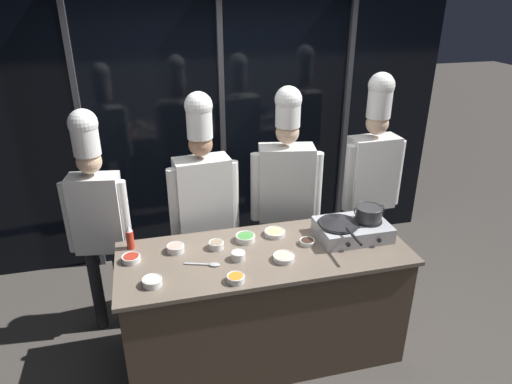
{
  "coord_description": "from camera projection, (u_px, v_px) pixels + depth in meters",
  "views": [
    {
      "loc": [
        -0.72,
        -2.63,
        2.61
      ],
      "look_at": [
        0.0,
        0.25,
        1.25
      ],
      "focal_mm": 32.0,
      "sensor_mm": 36.0,
      "label": 1
    }
  ],
  "objects": [
    {
      "name": "ground_plane",
      "position": [
        264.0,
        350.0,
        3.57
      ],
      "size": [
        24.0,
        24.0,
        0.0
      ],
      "primitive_type": "plane",
      "color": "#47423D"
    },
    {
      "name": "window_wall_back",
      "position": [
        222.0,
        126.0,
        4.43
      ],
      "size": [
        4.53,
        0.09,
        2.7
      ],
      "color": "black",
      "rests_on": "ground_plane"
    },
    {
      "name": "demo_counter",
      "position": [
        264.0,
        303.0,
        3.38
      ],
      "size": [
        2.04,
        0.78,
        0.9
      ],
      "color": "#4C3D2D",
      "rests_on": "ground_plane"
    },
    {
      "name": "portable_stove",
      "position": [
        352.0,
        229.0,
        3.36
      ],
      "size": [
        0.52,
        0.37,
        0.12
      ],
      "color": "#B2B5BA",
      "rests_on": "demo_counter"
    },
    {
      "name": "frying_pan",
      "position": [
        339.0,
        221.0,
        3.3
      ],
      "size": [
        0.3,
        0.52,
        0.05
      ],
      "color": "#232326",
      "rests_on": "portable_stove"
    },
    {
      "name": "stock_pot",
      "position": [
        369.0,
        213.0,
        3.34
      ],
      "size": [
        0.22,
        0.2,
        0.11
      ],
      "color": "#333335",
      "rests_on": "portable_stove"
    },
    {
      "name": "squeeze_bottle_chili",
      "position": [
        130.0,
        238.0,
        3.2
      ],
      "size": [
        0.05,
        0.05,
        0.18
      ],
      "color": "red",
      "rests_on": "demo_counter"
    },
    {
      "name": "prep_bowl_rice",
      "position": [
        238.0,
        255.0,
        3.09
      ],
      "size": [
        0.1,
        0.1,
        0.06
      ],
      "color": "white",
      "rests_on": "demo_counter"
    },
    {
      "name": "prep_bowl_soy_glaze",
      "position": [
        307.0,
        242.0,
        3.28
      ],
      "size": [
        0.11,
        0.11,
        0.03
      ],
      "color": "white",
      "rests_on": "demo_counter"
    },
    {
      "name": "prep_bowl_carrots",
      "position": [
        236.0,
        278.0,
        2.86
      ],
      "size": [
        0.11,
        0.11,
        0.04
      ],
      "color": "white",
      "rests_on": "demo_counter"
    },
    {
      "name": "prep_bowl_chicken",
      "position": [
        284.0,
        257.0,
        3.09
      ],
      "size": [
        0.15,
        0.15,
        0.04
      ],
      "color": "white",
      "rests_on": "demo_counter"
    },
    {
      "name": "prep_bowl_onion",
      "position": [
        152.0,
        281.0,
        2.83
      ],
      "size": [
        0.13,
        0.13,
        0.05
      ],
      "color": "white",
      "rests_on": "demo_counter"
    },
    {
      "name": "prep_bowl_ginger",
      "position": [
        275.0,
        233.0,
        3.4
      ],
      "size": [
        0.16,
        0.16,
        0.04
      ],
      "color": "white",
      "rests_on": "demo_counter"
    },
    {
      "name": "prep_bowl_shrimp",
      "position": [
        176.0,
        248.0,
        3.19
      ],
      "size": [
        0.12,
        0.12,
        0.05
      ],
      "color": "white",
      "rests_on": "demo_counter"
    },
    {
      "name": "prep_bowl_scallions",
      "position": [
        245.0,
        237.0,
        3.32
      ],
      "size": [
        0.15,
        0.15,
        0.05
      ],
      "color": "white",
      "rests_on": "demo_counter"
    },
    {
      "name": "prep_bowl_mushrooms",
      "position": [
        216.0,
        245.0,
        3.22
      ],
      "size": [
        0.11,
        0.11,
        0.05
      ],
      "color": "white",
      "rests_on": "demo_counter"
    },
    {
      "name": "prep_bowl_chili_flakes",
      "position": [
        131.0,
        258.0,
        3.07
      ],
      "size": [
        0.13,
        0.13,
        0.04
      ],
      "color": "white",
      "rests_on": "demo_counter"
    },
    {
      "name": "serving_spoon_slotted",
      "position": [
        209.0,
        264.0,
        3.04
      ],
      "size": [
        0.24,
        0.11,
        0.02
      ],
      "color": "#B2B5BA",
      "rests_on": "demo_counter"
    },
    {
      "name": "chef_head",
      "position": [
        97.0,
        208.0,
        3.37
      ],
      "size": [
        0.47,
        0.24,
        1.85
      ],
      "rotation": [
        0.0,
        0.0,
        2.98
      ],
      "color": "#232326",
      "rests_on": "ground_plane"
    },
    {
      "name": "chef_sous",
      "position": [
        203.0,
        194.0,
        3.61
      ],
      "size": [
        0.56,
        0.26,
        1.91
      ],
      "rotation": [
        0.0,
        0.0,
        3.24
      ],
      "color": "#2D3856",
      "rests_on": "ground_plane"
    },
    {
      "name": "chef_line",
      "position": [
        286.0,
        184.0,
        3.79
      ],
      "size": [
        0.58,
        0.32,
        1.91
      ],
      "rotation": [
        0.0,
        0.0,
        2.94
      ],
      "color": "#2D3856",
      "rests_on": "ground_plane"
    },
    {
      "name": "chef_pastry",
      "position": [
        372.0,
        169.0,
        3.95
      ],
      "size": [
        0.55,
        0.23,
        1.97
      ],
      "rotation": [
        0.0,
        0.0,
        3.18
      ],
      "color": "#232326",
      "rests_on": "ground_plane"
    }
  ]
}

